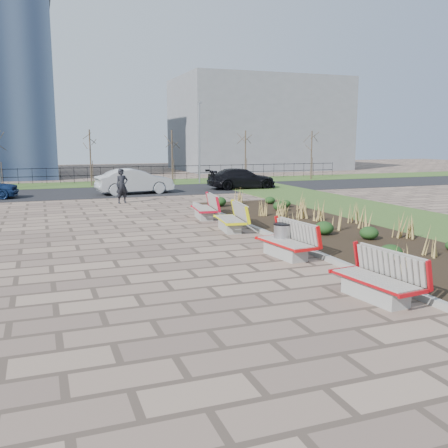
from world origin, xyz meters
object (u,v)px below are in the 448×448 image
object	(u,v)px
bench_b	(285,240)
car_black	(242,179)
pedestrian	(122,186)
car_silver	(135,181)
litter_bin	(282,239)
bench_d	(204,207)
bench_c	(229,218)
lamp_east	(199,143)
bench_a	(375,277)

from	to	relation	value
bench_b	car_black	size ratio (longest dim) A/B	0.44
pedestrian	car_silver	size ratio (longest dim) A/B	0.39
litter_bin	car_black	bearing A→B (deg)	71.23
litter_bin	car_silver	size ratio (longest dim) A/B	0.19
bench_d	litter_bin	size ratio (longest dim) A/B	2.39
bench_b	bench_d	bearing A→B (deg)	83.30
bench_c	lamp_east	bearing A→B (deg)	83.13
bench_a	car_black	world-z (taller)	car_black
bench_b	litter_bin	size ratio (longest dim) A/B	2.39
car_silver	bench_a	bearing A→B (deg)	176.23
litter_bin	pedestrian	xyz separation A→B (m)	(-2.58, 13.54, 0.48)
litter_bin	pedestrian	distance (m)	13.79
pedestrian	car_black	bearing A→B (deg)	17.31
bench_c	litter_bin	distance (m)	3.97
car_black	bench_b	bearing A→B (deg)	161.79
lamp_east	bench_c	bearing A→B (deg)	-104.36
car_silver	car_black	distance (m)	7.45
bench_d	car_black	xyz separation A→B (m)	(6.43, 11.42, 0.21)
bench_b	lamp_east	world-z (taller)	lamp_east
bench_b	litter_bin	xyz separation A→B (m)	(0.15, 0.50, -0.06)
bench_a	bench_c	bearing A→B (deg)	83.16
litter_bin	lamp_east	bearing A→B (deg)	78.34
bench_b	lamp_east	distance (m)	24.64
bench_b	bench_c	xyz separation A→B (m)	(0.00, 4.47, 0.00)
bench_a	lamp_east	xyz separation A→B (m)	(5.00, 28.10, 2.54)
bench_d	car_black	size ratio (longest dim) A/B	0.44
litter_bin	bench_a	bearing A→B (deg)	-91.86
car_silver	bench_d	bearing A→B (deg)	178.96
bench_c	bench_d	world-z (taller)	same
bench_c	bench_a	bearing A→B (deg)	-82.51
bench_b	bench_c	bearing A→B (deg)	83.30
bench_a	bench_c	xyz separation A→B (m)	(0.00, 8.57, 0.00)
pedestrian	car_black	world-z (taller)	pedestrian
lamp_east	car_black	bearing A→B (deg)	-74.05
bench_b	litter_bin	world-z (taller)	bench_b
litter_bin	car_black	distance (m)	19.53
bench_c	lamp_east	xyz separation A→B (m)	(5.00, 19.53, 2.54)
litter_bin	car_black	world-z (taller)	car_black
bench_c	pedestrian	size ratio (longest dim) A/B	1.15
litter_bin	pedestrian	world-z (taller)	pedestrian
bench_c	car_black	distance (m)	15.88
bench_b	litter_bin	distance (m)	0.52
bench_c	pedestrian	xyz separation A→B (m)	(-2.43, 9.57, 0.42)
bench_b	bench_d	distance (m)	7.56
litter_bin	lamp_east	xyz separation A→B (m)	(4.85, 23.50, 2.60)
bench_b	pedestrian	distance (m)	14.26
bench_d	litter_bin	distance (m)	7.07
bench_c	car_black	xyz separation A→B (m)	(6.43, 14.51, 0.21)
pedestrian	lamp_east	world-z (taller)	lamp_east
litter_bin	car_black	xyz separation A→B (m)	(6.28, 18.48, 0.27)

